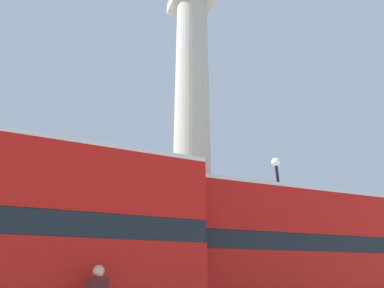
{
  "coord_description": "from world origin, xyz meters",
  "views": [
    {
      "loc": [
        -6.34,
        -14.49,
        1.49
      ],
      "look_at": [
        0.0,
        0.0,
        8.34
      ],
      "focal_mm": 28.0,
      "sensor_mm": 36.0,
      "label": 1
    }
  ],
  "objects_px": {
    "bus_b": "(316,247)",
    "street_lamp": "(282,219)",
    "monument_column": "(192,136)",
    "equestrian_statue": "(279,271)"
  },
  "relations": [
    {
      "from": "bus_b",
      "to": "street_lamp",
      "type": "bearing_deg",
      "value": 82.36
    },
    {
      "from": "bus_b",
      "to": "street_lamp",
      "type": "distance_m",
      "value": 2.59
    },
    {
      "from": "monument_column",
      "to": "equestrian_statue",
      "type": "distance_m",
      "value": 12.15
    },
    {
      "from": "monument_column",
      "to": "equestrian_statue",
      "type": "xyz_separation_m",
      "value": [
        8.77,
        4.37,
        -7.18
      ]
    },
    {
      "from": "monument_column",
      "to": "equestrian_statue",
      "type": "relative_size",
      "value": 3.62
    },
    {
      "from": "monument_column",
      "to": "bus_b",
      "type": "distance_m",
      "value": 8.89
    },
    {
      "from": "bus_b",
      "to": "equestrian_statue",
      "type": "bearing_deg",
      "value": 61.08
    },
    {
      "from": "monument_column",
      "to": "street_lamp",
      "type": "relative_size",
      "value": 3.16
    },
    {
      "from": "monument_column",
      "to": "street_lamp",
      "type": "xyz_separation_m",
      "value": [
        3.08,
        -3.34,
        -5.05
      ]
    },
    {
      "from": "bus_b",
      "to": "street_lamp",
      "type": "xyz_separation_m",
      "value": [
        0.39,
        2.14,
        1.41
      ]
    }
  ]
}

